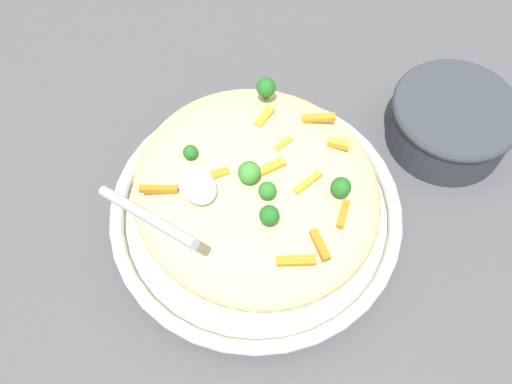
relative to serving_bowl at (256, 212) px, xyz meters
name	(u,v)px	position (x,y,z in m)	size (l,w,h in m)	color
ground_plane	(256,220)	(0.00, 0.00, -0.02)	(2.40, 2.40, 0.00)	#4C4C51
serving_bowl	(256,212)	(0.00, 0.00, 0.00)	(0.37, 0.37, 0.04)	silver
pasta_mound	(256,189)	(0.00, 0.00, 0.06)	(0.31, 0.29, 0.08)	#DBC689
carrot_piece_0	(264,117)	(0.06, -0.05, 0.10)	(0.03, 0.01, 0.01)	orange
carrot_piece_1	(210,176)	(0.02, 0.05, 0.10)	(0.04, 0.01, 0.01)	orange
carrot_piece_2	(283,144)	(0.01, -0.05, 0.10)	(0.02, 0.01, 0.01)	orange
carrot_piece_3	(308,183)	(-0.04, -0.04, 0.10)	(0.04, 0.01, 0.01)	orange
carrot_piece_4	(271,167)	(-0.01, -0.02, 0.10)	(0.03, 0.01, 0.01)	orange
carrot_piece_5	(339,144)	(-0.02, -0.10, 0.10)	(0.03, 0.01, 0.01)	orange
carrot_piece_6	(320,245)	(-0.11, -0.01, 0.10)	(0.04, 0.01, 0.01)	orange
carrot_piece_7	(343,214)	(-0.10, -0.05, 0.09)	(0.03, 0.01, 0.01)	orange
carrot_piece_8	(159,189)	(0.04, 0.10, 0.10)	(0.04, 0.01, 0.01)	orange
carrot_piece_9	(319,118)	(0.02, -0.11, 0.09)	(0.04, 0.01, 0.01)	orange
carrot_piece_10	(296,260)	(-0.11, 0.02, 0.09)	(0.04, 0.01, 0.01)	orange
broccoli_floret_0	(190,152)	(0.06, 0.05, 0.10)	(0.02, 0.02, 0.02)	#205B1C
broccoli_floret_1	(267,191)	(-0.03, 0.01, 0.11)	(0.02, 0.02, 0.02)	#296820
broccoli_floret_2	(341,187)	(-0.07, -0.06, 0.11)	(0.02, 0.02, 0.03)	#205B1C
broccoli_floret_3	(269,216)	(-0.06, 0.02, 0.11)	(0.02, 0.02, 0.03)	#205B1C
broccoli_floret_4	(249,173)	(-0.01, 0.01, 0.11)	(0.03, 0.03, 0.03)	#377928
broccoli_floret_5	(266,88)	(0.09, -0.07, 0.11)	(0.02, 0.02, 0.03)	#205B1C
serving_spoon	(180,196)	(0.01, 0.09, 0.11)	(0.14, 0.12, 0.07)	#B7B7BC
companion_bowl	(452,120)	(-0.04, -0.30, 0.02)	(0.17, 0.17, 0.07)	#333842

